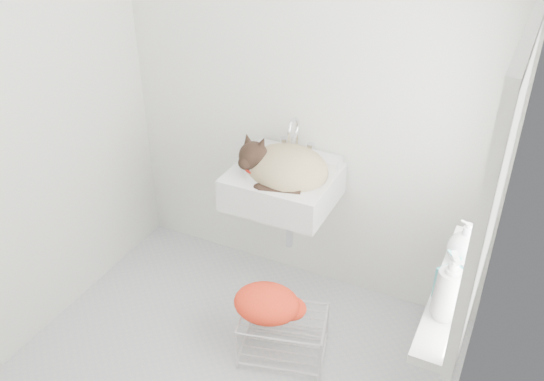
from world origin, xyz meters
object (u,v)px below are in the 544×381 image
at_px(bottle_b, 448,300).
at_px(bottle_c, 462,260).
at_px(bottle_a, 443,315).
at_px(wire_rack, 283,332).
at_px(sink, 283,172).
at_px(cat, 284,167).

distance_m(bottle_b, bottle_c, 0.28).
bearing_deg(bottle_b, bottle_a, -90.00).
height_order(wire_rack, bottle_b, bottle_b).
bearing_deg(sink, wire_rack, -64.22).
xyz_separation_m(bottle_b, bottle_c, (0.00, 0.28, 0.00)).
bearing_deg(wire_rack, bottle_a, -19.94).
relative_size(cat, bottle_a, 1.84).
bearing_deg(cat, bottle_b, -31.57).
relative_size(wire_rack, bottle_c, 2.30).
distance_m(wire_rack, bottle_c, 1.06).
height_order(wire_rack, bottle_c, bottle_c).
distance_m(cat, bottle_a, 1.23).
xyz_separation_m(wire_rack, bottle_b, (0.80, -0.19, 0.70)).
relative_size(cat, wire_rack, 1.05).
relative_size(sink, bottle_b, 2.57).
bearing_deg(bottle_a, bottle_b, 90.00).
xyz_separation_m(cat, bottle_a, (1.00, -0.71, -0.04)).
distance_m(cat, bottle_c, 1.05).
distance_m(sink, wire_rack, 0.85).
relative_size(cat, bottle_b, 2.10).
height_order(sink, bottle_b, sink).
distance_m(sink, bottle_a, 1.24).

